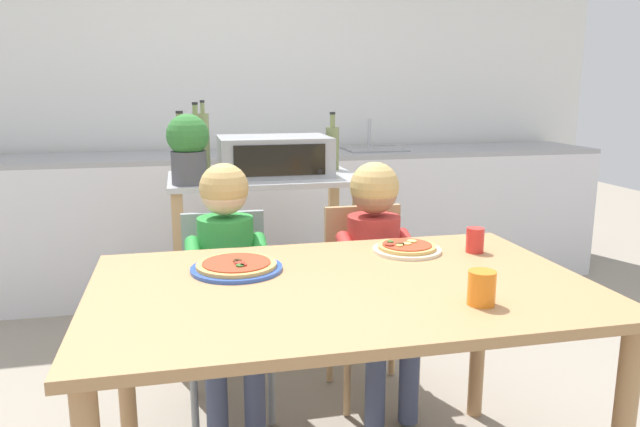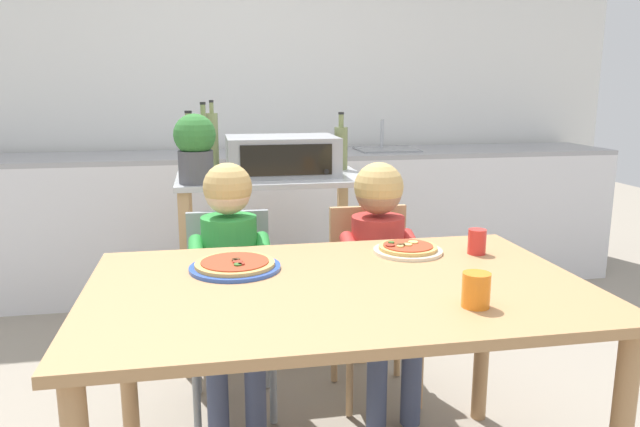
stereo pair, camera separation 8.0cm
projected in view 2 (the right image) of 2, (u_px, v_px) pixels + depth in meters
ground_plane at (292, 363)px, 2.98m from camera, size 10.54×10.54×0.00m
back_wall_tiled at (258, 83)px, 4.26m from camera, size 5.27×0.12×2.70m
kitchen_counter at (266, 220)px, 4.06m from camera, size 4.74×0.60×1.10m
kitchen_island_cart at (272, 237)px, 3.04m from camera, size 0.91×0.56×0.90m
toaster_oven at (282, 156)px, 2.98m from camera, size 0.53×0.37×0.19m
bottle_tall_green_wine at (204, 147)px, 2.86m from camera, size 0.05×0.05×0.36m
bottle_slim_sauce at (213, 142)px, 3.08m from camera, size 0.06×0.06×0.36m
bottle_dark_olive_oil at (341, 147)px, 3.16m from camera, size 0.07×0.07×0.30m
bottle_clear_vinegar at (190, 147)px, 3.00m from camera, size 0.07×0.07×0.31m
potted_herb_plant at (195, 146)px, 2.71m from camera, size 0.19×0.19×0.31m
dining_table at (338, 311)px, 1.84m from camera, size 1.49×0.94×0.76m
dining_chair_left at (231, 296)px, 2.52m from camera, size 0.36×0.36×0.81m
dining_chair_right at (373, 287)px, 2.63m from camera, size 0.36×0.36×0.81m
child_in_green_shirt at (230, 261)px, 2.37m from camera, size 0.32×0.42×1.03m
child_in_red_shirt at (381, 252)px, 2.48m from camera, size 0.32×0.42×1.01m
pizza_plate_blue_rimmed at (235, 266)px, 1.95m from camera, size 0.29×0.29×0.03m
pizza_plate_cream at (408, 249)px, 2.14m from camera, size 0.24×0.24×0.03m
drinking_cup_orange at (476, 290)px, 1.62m from camera, size 0.08×0.08×0.09m
drinking_cup_red at (477, 242)px, 2.12m from camera, size 0.06×0.06×0.09m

